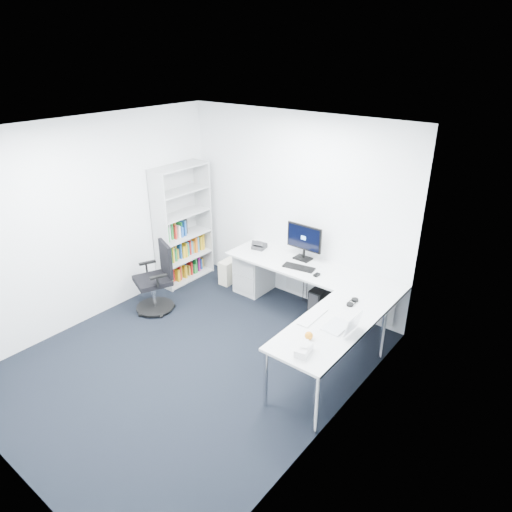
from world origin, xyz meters
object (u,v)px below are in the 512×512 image
Objects in this scene: l_desk at (296,302)px; task_chair at (152,279)px; laptop at (337,318)px; bookshelf at (183,225)px; monitor at (304,242)px.

task_chair is (-1.81, -0.91, 0.13)m from l_desk.
laptop is at bearing -35.73° from l_desk.
bookshelf reaches higher than l_desk.
bookshelf reaches higher than task_chair.
monitor is 1.72m from laptop.
task_chair is 3.14× the size of laptop.
monitor is (1.92, 0.47, 0.06)m from bookshelf.
bookshelf is 1.12m from task_chair.
task_chair is at bearing -174.21° from laptop.
bookshelf is 1.98m from monitor.
l_desk is at bearing 145.55° from laptop.
laptop is (3.14, -0.74, -0.09)m from bookshelf.
task_chair is 1.83× the size of monitor.
laptop is (0.96, -0.69, 0.48)m from l_desk.
laptop is at bearing -44.40° from monitor.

